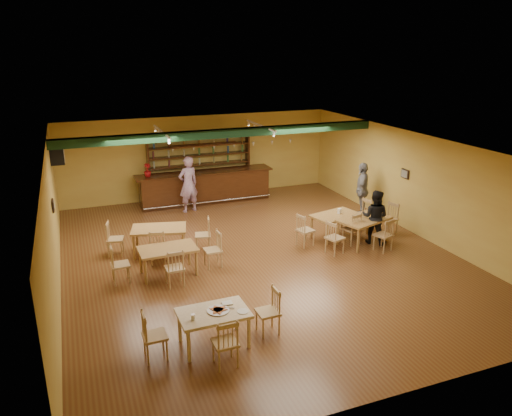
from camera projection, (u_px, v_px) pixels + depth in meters
name	position (u px, v px, depth m)	size (l,w,h in m)	color
floor	(258.00, 256.00, 13.26)	(12.00, 12.00, 0.00)	brown
ceiling_beam	(225.00, 133.00, 14.84)	(10.00, 0.30, 0.25)	black
track_rail_left	(161.00, 131.00, 14.73)	(0.05, 2.50, 0.05)	white
track_rail_right	(261.00, 126.00, 15.82)	(0.05, 2.50, 0.05)	white
ac_unit	(57.00, 153.00, 14.60)	(0.34, 0.70, 0.48)	white
picture_left	(53.00, 206.00, 11.91)	(0.04, 0.34, 0.28)	black
picture_right	(405.00, 174.00, 14.87)	(0.04, 0.34, 0.28)	black
bar_counter	(205.00, 187.00, 17.63)	(4.90, 0.85, 1.13)	#371A0B
back_bar_hutch	(200.00, 167.00, 18.01)	(3.79, 0.40, 2.28)	#371A0B
poinsettia	(147.00, 170.00, 16.69)	(0.26, 0.26, 0.46)	maroon
dining_table_a	(160.00, 240.00, 13.35)	(1.45, 0.87, 0.72)	olive
dining_table_b	(335.00, 226.00, 14.47)	(1.40, 0.84, 0.70)	olive
dining_table_c	(168.00, 261.00, 12.09)	(1.40, 0.84, 0.70)	olive
dining_table_d	(363.00, 231.00, 14.00)	(1.49, 0.89, 0.74)	olive
near_table	(214.00, 328.00, 9.22)	(1.31, 0.84, 0.70)	tan
pizza_tray	(218.00, 311.00, 9.14)	(0.40, 0.40, 0.01)	silver
parmesan_shaker	(193.00, 317.00, 8.82)	(0.07, 0.07, 0.11)	#EAE5C6
napkin_stack	(227.00, 303.00, 9.38)	(0.20, 0.15, 0.03)	white
pizza_server	(225.00, 308.00, 9.22)	(0.32, 0.09, 0.00)	silver
side_plate	(243.00, 311.00, 9.11)	(0.22, 0.22, 0.01)	white
patron_bar	(188.00, 184.00, 16.50)	(0.70, 0.46, 1.91)	#884698
patron_right_a	(375.00, 217.00, 13.90)	(0.76, 0.59, 1.56)	black
patron_right_b	(362.00, 190.00, 16.01)	(1.07, 0.45, 1.83)	gray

